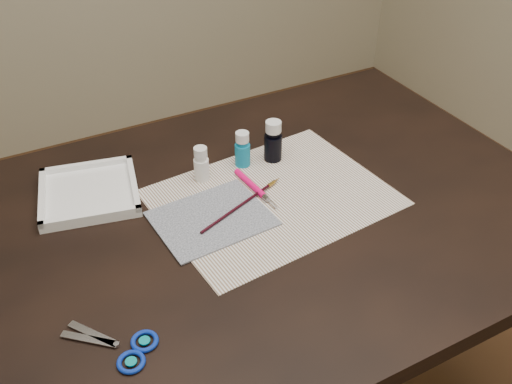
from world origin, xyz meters
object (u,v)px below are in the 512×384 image
canvas (212,218)px  paint_bottle_cyan (242,149)px  paint_bottle_navy (273,141)px  paper (273,197)px  scissors (106,345)px  paint_bottle_white (201,164)px  palette_tray (89,192)px

canvas → paint_bottle_cyan: bearing=45.5°
paint_bottle_navy → paper: bearing=-119.3°
paper → scissors: (-0.43, -0.22, 0.00)m
paper → paint_bottle_cyan: 0.15m
paint_bottle_white → paint_bottle_navy: (0.18, -0.00, 0.01)m
paint_bottle_white → palette_tray: bearing=167.0°
paper → canvas: (-0.15, -0.01, 0.00)m
scissors → palette_tray: bearing=-60.3°
paint_bottle_navy → paint_bottle_white: bearing=178.9°
paint_bottle_navy → scissors: paint_bottle_navy is taller
paint_bottle_navy → palette_tray: 0.42m
canvas → paint_bottle_cyan: paint_bottle_cyan is taller
paint_bottle_cyan → palette_tray: bearing=172.3°
paper → paint_bottle_white: size_ratio=5.81×
paint_bottle_navy → scissors: 0.61m
paint_bottle_white → scissors: size_ratio=0.47×
paper → palette_tray: size_ratio=2.37×
palette_tray → paint_bottle_white: bearing=-13.0°
canvas → scissors: (-0.28, -0.21, 0.00)m
scissors → paint_bottle_cyan: bearing=-98.9°
paper → paint_bottle_white: 0.18m
canvas → paper: bearing=2.7°
paint_bottle_cyan → paper: bearing=-89.9°
paint_bottle_navy → palette_tray: size_ratio=0.50×
paper → paint_bottle_cyan: size_ratio=5.55×
paper → scissors: scissors is taller
paint_bottle_cyan → paint_bottle_navy: paint_bottle_navy is taller
scissors → paint_bottle_white: bearing=-91.4°
canvas → palette_tray: size_ratio=1.11×
palette_tray → paint_bottle_cyan: bearing=-7.7°
scissors → palette_tray: 0.42m
paint_bottle_cyan → paint_bottle_navy: size_ratio=0.86×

